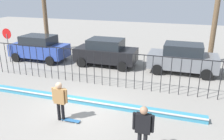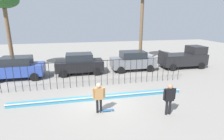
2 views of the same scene
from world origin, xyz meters
TOP-DOWN VIEW (x-y plane):
  - ground_plane at (0.00, 0.00)m, footprint 60.00×60.00m
  - bowl_coping_ledge at (0.00, 0.70)m, footprint 11.00×0.40m
  - perimeter_fence at (-0.00, 3.09)m, footprint 14.04×0.04m
  - skateboarder at (-0.29, -0.98)m, footprint 0.68×0.26m
  - skateboard at (0.12, -0.95)m, footprint 0.80×0.20m
  - camera_operator at (3.28, -1.96)m, footprint 0.70×0.26m
  - parked_car_blue at (-6.23, 6.23)m, footprint 4.30×2.12m
  - parked_car_black at (-1.01, 6.59)m, footprint 4.30×2.12m
  - parked_car_gray at (4.19, 6.67)m, footprint 4.30×2.12m
  - pickup_truck at (9.82, 6.49)m, footprint 4.70×2.12m
  - palm_tree_short at (-7.40, 9.13)m, footprint 2.67×2.67m

SIDE VIEW (x-z plane):
  - ground_plane at x=0.00m, z-range 0.00..0.00m
  - skateboard at x=0.12m, z-range 0.02..0.10m
  - bowl_coping_ledge at x=0.00m, z-range -0.01..0.25m
  - parked_car_blue at x=-6.23m, z-range 0.02..1.92m
  - parked_car_black at x=-1.01m, z-range 0.02..1.92m
  - parked_car_gray at x=4.19m, z-range 0.02..1.92m
  - skateboarder at x=-0.29m, z-range 0.17..1.86m
  - camera_operator at x=3.28m, z-range 0.17..1.90m
  - pickup_truck at x=9.82m, z-range -0.08..2.16m
  - perimeter_fence at x=0.00m, z-range 0.21..2.20m
  - palm_tree_short at x=-7.40m, z-range 2.69..10.03m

